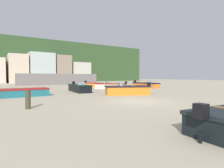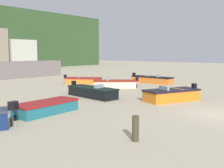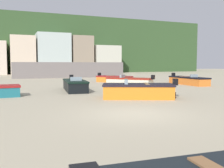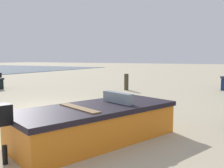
{
  "view_description": "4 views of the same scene",
  "coord_description": "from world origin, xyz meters",
  "views": [
    {
      "loc": [
        -8.76,
        -9.95,
        1.8
      ],
      "look_at": [
        6.77,
        13.52,
        0.63
      ],
      "focal_mm": 29.71,
      "sensor_mm": 36.0,
      "label": 1
    },
    {
      "loc": [
        -15.99,
        -5.02,
        3.6
      ],
      "look_at": [
        3.32,
        10.8,
        0.72
      ],
      "focal_mm": 43.7,
      "sensor_mm": 36.0,
      "label": 2
    },
    {
      "loc": [
        -4.71,
        -9.46,
        2.07
      ],
      "look_at": [
        1.46,
        6.11,
        0.76
      ],
      "focal_mm": 41.14,
      "sensor_mm": 36.0,
      "label": 3
    },
    {
      "loc": [
        7.82,
        7.42,
        2.08
      ],
      "look_at": [
        0.92,
        3.99,
        1.28
      ],
      "focal_mm": 40.28,
      "sensor_mm": 36.0,
      "label": 4
    }
  ],
  "objects": [
    {
      "name": "ground_plane",
      "position": [
        0.0,
        0.0,
        0.0
      ],
      "size": [
        160.0,
        160.0,
        0.0
      ],
      "primitive_type": "plane",
      "color": "#B9AD8E"
    },
    {
      "name": "boat_orange_0",
      "position": [
        2.45,
        4.3,
        0.45
      ],
      "size": [
        4.58,
        3.28,
        1.2
      ],
      "rotation": [
        0.0,
        0.0,
        1.17
      ],
      "color": "orange",
      "rests_on": "ground"
    },
    {
      "name": "mooring_post_near_water",
      "position": [
        -7.02,
        1.09,
        0.53
      ],
      "size": [
        0.28,
        0.28,
        1.05
      ],
      "primitive_type": "cylinder",
      "color": "#413A27",
      "rests_on": "ground"
    }
  ]
}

